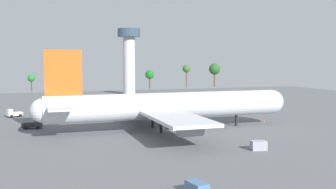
# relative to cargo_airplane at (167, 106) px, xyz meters

# --- Properties ---
(ground_plane) EXTENTS (263.51, 263.51, 0.00)m
(ground_plane) POSITION_rel_cargo_airplane_xyz_m (0.21, 0.00, -6.01)
(ground_plane) COLOR slate
(cargo_airplane) EXTENTS (65.88, 53.48, 19.79)m
(cargo_airplane) POSITION_rel_cargo_airplane_xyz_m (0.00, 0.00, 0.00)
(cargo_airplane) COLOR silver
(cargo_airplane) RESTS_ON ground_plane
(pushback_tractor) EXTENTS (4.89, 3.84, 2.57)m
(pushback_tractor) POSITION_rel_cargo_airplane_xyz_m (-37.53, 36.09, -4.83)
(pushback_tractor) COLOR white
(pushback_tractor) RESTS_ON ground_plane
(fuel_truck) EXTENTS (3.00, 5.06, 2.53)m
(fuel_truck) POSITION_rel_cargo_airplane_xyz_m (-16.69, 22.77, -4.76)
(fuel_truck) COLOR #333338
(fuel_truck) RESTS_ON ground_plane
(baggage_tug) EXTENTS (5.29, 3.19, 2.30)m
(baggage_tug) POSITION_rel_cargo_airplane_xyz_m (-31.81, 12.68, -4.88)
(baggage_tug) COLOR #333338
(baggage_tug) RESTS_ON ground_plane
(cargo_container_fore) EXTENTS (3.24, 2.30, 1.84)m
(cargo_container_fore) POSITION_rel_cargo_airplane_xyz_m (9.67, -26.94, -5.09)
(cargo_container_fore) COLOR #999EA8
(cargo_container_fore) RESTS_ON ground_plane
(cargo_container_aft) EXTENTS (2.44, 3.46, 1.69)m
(cargo_container_aft) POSITION_rel_cargo_airplane_xyz_m (-11.68, -46.80, -5.17)
(cargo_container_aft) COLOR #4C729E
(cargo_container_aft) RESTS_ON ground_plane
(safety_cone_nose) EXTENTS (0.50, 0.50, 0.71)m
(safety_cone_nose) POSITION_rel_cargo_airplane_xyz_m (29.85, 3.06, -5.66)
(safety_cone_nose) COLOR orange
(safety_cone_nose) RESTS_ON ground_plane
(control_tower) EXTENTS (11.39, 11.39, 33.24)m
(control_tower) POSITION_rel_cargo_airplane_xyz_m (14.63, 103.89, 14.18)
(control_tower) COLOR silver
(control_tower) RESTS_ON ground_plane
(tree_line_backdrop) EXTENTS (174.95, 7.31, 15.34)m
(tree_line_backdrop) POSITION_rel_cargo_airplane_xyz_m (17.37, 141.22, 3.93)
(tree_line_backdrop) COLOR #51381E
(tree_line_backdrop) RESTS_ON ground_plane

